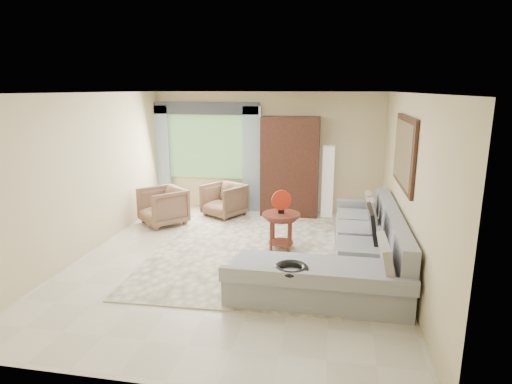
% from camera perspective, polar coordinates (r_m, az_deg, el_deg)
% --- Properties ---
extents(ground, '(6.00, 6.00, 0.00)m').
position_cam_1_polar(ground, '(6.88, -2.61, -9.12)').
color(ground, silver).
rests_on(ground, ground).
extents(area_rug, '(3.12, 4.09, 0.02)m').
position_cam_1_polar(area_rug, '(7.23, -1.41, -7.86)').
color(area_rug, '#F7ECC3').
rests_on(area_rug, ground).
extents(sectional_sofa, '(2.30, 3.46, 0.90)m').
position_cam_1_polar(sectional_sofa, '(6.46, 12.77, -8.29)').
color(sectional_sofa, gray).
rests_on(sectional_sofa, ground).
extents(tv_screen, '(0.14, 0.74, 0.48)m').
position_cam_1_polar(tv_screen, '(6.53, 15.24, -4.13)').
color(tv_screen, black).
rests_on(tv_screen, sectional_sofa).
extents(garden_hose, '(0.43, 0.43, 0.09)m').
position_cam_1_polar(garden_hose, '(5.25, 4.71, -10.16)').
color(garden_hose, black).
rests_on(garden_hose, sectional_sofa).
extents(coffee_table, '(0.64, 0.64, 0.64)m').
position_cam_1_polar(coffee_table, '(7.23, 3.36, -5.17)').
color(coffee_table, '#501D15').
rests_on(coffee_table, ground).
extents(red_disc, '(0.32, 0.15, 0.34)m').
position_cam_1_polar(red_disc, '(7.07, 3.42, -1.08)').
color(red_disc, red).
rests_on(red_disc, coffee_table).
extents(armchair_left, '(1.14, 1.14, 0.74)m').
position_cam_1_polar(armchair_left, '(8.74, -12.33, -1.88)').
color(armchair_left, brown).
rests_on(armchair_left, ground).
extents(armchair_right, '(1.04, 1.05, 0.70)m').
position_cam_1_polar(armchair_right, '(9.11, -4.26, -1.10)').
color(armchair_right, brown).
rests_on(armchair_right, ground).
extents(potted_plant, '(0.52, 0.47, 0.49)m').
position_cam_1_polar(potted_plant, '(9.55, -10.43, -1.27)').
color(potted_plant, '#999999').
rests_on(potted_plant, ground).
extents(armoire, '(1.20, 0.55, 2.10)m').
position_cam_1_polar(armoire, '(9.09, 4.56, 3.38)').
color(armoire, black).
rests_on(armoire, ground).
extents(floor_lamp, '(0.24, 0.24, 1.50)m').
position_cam_1_polar(floor_lamp, '(9.16, 9.55, 1.40)').
color(floor_lamp, silver).
rests_on(floor_lamp, ground).
extents(window, '(1.80, 0.04, 1.40)m').
position_cam_1_polar(window, '(9.65, -6.60, 6.03)').
color(window, '#669E59').
rests_on(window, wall_back).
extents(curtain_left, '(0.40, 0.08, 2.30)m').
position_cam_1_polar(curtain_left, '(9.96, -12.53, 4.58)').
color(curtain_left, '#9EB7CC').
rests_on(curtain_left, ground).
extents(curtain_right, '(0.40, 0.08, 2.30)m').
position_cam_1_polar(curtain_right, '(9.35, -0.53, 4.33)').
color(curtain_right, '#9EB7CC').
rests_on(curtain_right, ground).
extents(valance, '(2.40, 0.12, 0.26)m').
position_cam_1_polar(valance, '(9.51, -6.87, 11.06)').
color(valance, '#1E232D').
rests_on(valance, wall_back).
extents(wall_mirror, '(0.05, 1.70, 1.05)m').
position_cam_1_polar(wall_mirror, '(6.67, 19.12, 5.05)').
color(wall_mirror, black).
rests_on(wall_mirror, wall_right).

